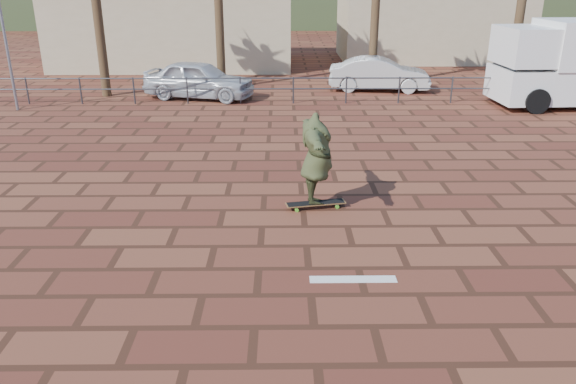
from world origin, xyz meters
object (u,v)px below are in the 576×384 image
object	(u,v)px
longboard	(316,203)
car_white	(379,74)
skateboarder	(317,159)
car_silver	(199,80)

from	to	relation	value
longboard	car_white	bearing A→B (deg)	64.09
longboard	skateboarder	world-z (taller)	skateboarder
car_silver	car_white	distance (m)	7.47
longboard	skateboarder	bearing A→B (deg)	78.98
skateboarder	longboard	bearing A→B (deg)	176.33
longboard	car_silver	world-z (taller)	car_silver
skateboarder	car_white	size ratio (longest dim) A/B	0.57
longboard	car_white	xyz separation A→B (m)	(3.38, 12.72, 0.58)
longboard	car_white	distance (m)	13.17
skateboarder	car_silver	bearing A→B (deg)	15.67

